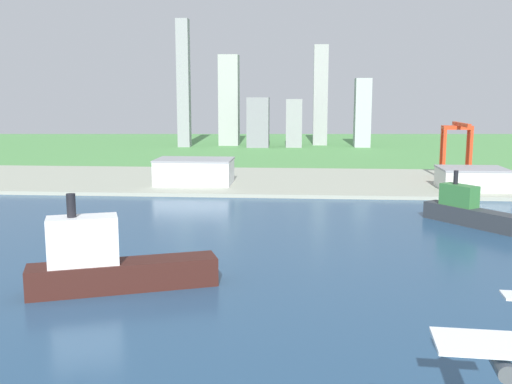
# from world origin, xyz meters

# --- Properties ---
(ground_plane) EXTENTS (2400.00, 2400.00, 0.00)m
(ground_plane) POSITION_xyz_m (0.00, 300.00, 0.00)
(ground_plane) COLOR #4F8F4A
(water_bay) EXTENTS (840.00, 360.00, 0.15)m
(water_bay) POSITION_xyz_m (0.00, 240.00, 0.07)
(water_bay) COLOR navy
(water_bay) RESTS_ON ground
(industrial_pier) EXTENTS (840.00, 140.00, 2.50)m
(industrial_pier) POSITION_xyz_m (0.00, 490.00, 1.25)
(industrial_pier) COLOR #9A9F8D
(industrial_pier) RESTS_ON ground
(cargo_ship) EXTENTS (63.13, 33.06, 33.62)m
(cargo_ship) POSITION_xyz_m (-67.18, 235.59, 9.44)
(cargo_ship) COLOR #381914
(cargo_ship) RESTS_ON water_bay
(container_barge) EXTENTS (39.85, 48.25, 26.86)m
(container_barge) POSITION_xyz_m (80.73, 349.80, 7.37)
(container_barge) COLOR #2D3338
(container_barge) RESTS_ON water_bay
(port_crane_red) EXTENTS (21.86, 43.25, 42.68)m
(port_crane_red) POSITION_xyz_m (113.04, 503.02, 32.72)
(port_crane_red) COLOR red
(port_crane_red) RESTS_ON industrial_pier
(warehouse_main) EXTENTS (54.29, 34.76, 17.97)m
(warehouse_main) POSITION_xyz_m (-79.46, 462.29, 11.51)
(warehouse_main) COLOR white
(warehouse_main) RESTS_ON industrial_pier
(warehouse_annex) EXTENTS (43.45, 34.24, 14.62)m
(warehouse_annex) POSITION_xyz_m (110.92, 451.72, 9.83)
(warehouse_annex) COLOR silver
(warehouse_annex) RESTS_ON industrial_pier
(distant_skyline) EXTENTS (241.73, 61.29, 157.71)m
(distant_skyline) POSITION_xyz_m (-41.49, 811.35, 52.35)
(distant_skyline) COLOR gray
(distant_skyline) RESTS_ON ground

